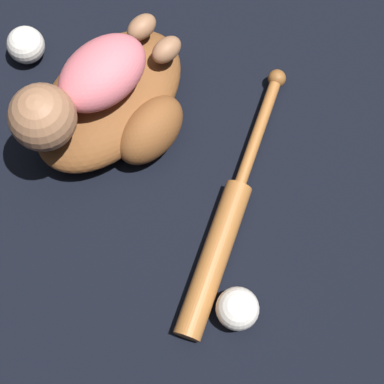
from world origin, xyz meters
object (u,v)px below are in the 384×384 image
at_px(baby_figure, 81,89).
at_px(baseball_bat, 224,230).
at_px(baseball, 237,309).
at_px(baseball_glove, 116,105).
at_px(baseball_spare, 26,45).

height_order(baby_figure, baseball_bat, baby_figure).
relative_size(baseball_bat, baseball, 5.99).
height_order(baseball_bat, baseball, baseball).
bearing_deg(baby_figure, baseball, 93.88).
xyz_separation_m(baseball_glove, baseball_spare, (0.08, -0.22, -0.02)).
height_order(baseball_glove, baseball, baseball_glove).
distance_m(baseball_bat, baseball_spare, 0.54).
bearing_deg(baby_figure, baseball_spare, -82.93).
bearing_deg(baseball_bat, baseball_spare, -77.43).
height_order(baby_figure, baseball_spare, baby_figure).
relative_size(baseball_bat, baseball_spare, 6.07).
xyz_separation_m(baseball_glove, baseball_bat, (-0.04, 0.31, -0.03)).
xyz_separation_m(baseball_glove, baby_figure, (0.05, -0.01, 0.10)).
xyz_separation_m(baby_figure, baseball_bat, (-0.09, 0.31, -0.13)).
xyz_separation_m(baby_figure, baseball, (-0.03, 0.44, -0.12)).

